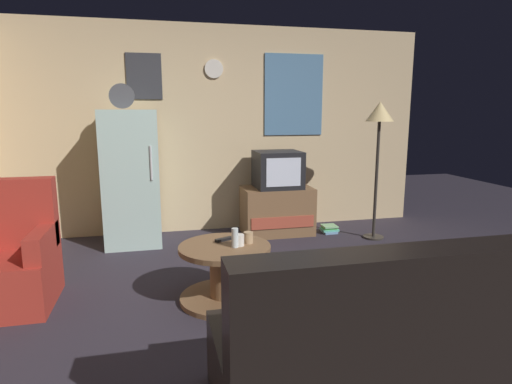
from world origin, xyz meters
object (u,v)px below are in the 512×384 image
Objects in this scene: couch at (389,352)px; crt_tv at (278,169)px; mug_ceramic_tan at (248,238)px; book_stack at (329,229)px; armchair at (7,262)px; wine_glass at (235,238)px; mug_ceramic_white at (239,240)px; standing_lamp at (379,122)px; fridge at (132,178)px; tv_stand at (277,210)px; remote_control at (224,239)px; coffee_table at (225,273)px.

crt_tv is at bearing 84.06° from couch.
mug_ceramic_tan is 2.14m from book_stack.
wine_glass is at bearing -12.51° from armchair.
standing_lamp is at bearing 35.07° from mug_ceramic_white.
fridge is at bearing -179.10° from crt_tv.
remote_control is (-0.91, -1.62, 0.18)m from tv_stand.
armchair is at bearing 147.99° from remote_control.
remote_control is (-0.18, 0.11, -0.03)m from mug_ceramic_tan.
coffee_table is 0.75× the size of armchair.
couch is (0.52, -1.37, -0.22)m from wine_glass.
mug_ceramic_white is 0.60× the size of remote_control.
tv_stand is 3.19m from couch.
remote_control is (-0.10, 0.15, -0.03)m from mug_ceramic_white.
fridge is 2.44m from book_stack.
mug_ceramic_tan is 0.21m from remote_control.
book_stack is at bearing 18.59° from remote_control.
book_stack is (2.33, -0.11, -0.71)m from fridge.
couch reaches higher than mug_ceramic_white.
couch is at bearing -117.10° from standing_lamp.
remote_control is at bearing -119.37° from crt_tv.
fridge is at bearing 119.55° from mug_ceramic_tan.
standing_lamp is at bearing 35.26° from mug_ceramic_tan.
tv_stand is 1.96m from mug_ceramic_white.
armchair reaches higher than coffee_table.
couch is at bearing -69.09° from wine_glass.
couch is (1.36, -3.15, -0.44)m from fridge.
wine_glass is 0.06m from mug_ceramic_white.
mug_ceramic_tan is (0.19, 0.02, 0.27)m from coffee_table.
tv_stand is at bearing 64.79° from wine_glass.
fridge is 2.85m from standing_lamp.
wine_glass is 1.67× the size of mug_ceramic_white.
mug_ceramic_tan is (-0.73, -1.72, -0.29)m from crt_tv.
mug_ceramic_tan is at bearing -130.69° from book_stack.
wine_glass is (-0.85, -1.80, -0.26)m from crt_tv.
standing_lamp reaches higher than mug_ceramic_tan.
tv_stand reaches higher than mug_ceramic_tan.
fridge is 1.80m from remote_control.
mug_ceramic_tan is at bearing -9.35° from armchair.
remote_control is at bearing 110.47° from couch.
fridge is 1.75m from tv_stand.
mug_ceramic_tan is 0.60× the size of remote_control.
mug_ceramic_tan is (0.08, 0.05, 0.00)m from mug_ceramic_white.
mug_ceramic_white reaches higher than remote_control.
fridge is at bearing 114.15° from coffee_table.
tv_stand is 0.87× the size of armchair.
crt_tv is 2.97m from armchair.
crt_tv is 1.97m from mug_ceramic_white.
crt_tv is 3.60× the size of remote_control.
fridge is at bearing 177.30° from book_stack.
armchair is at bearing -151.09° from crt_tv.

